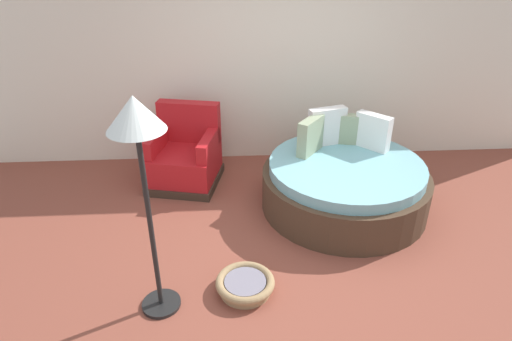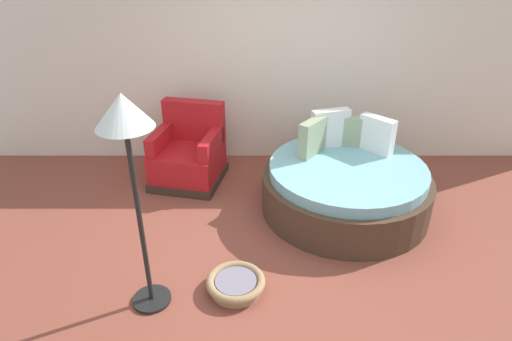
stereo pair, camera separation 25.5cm
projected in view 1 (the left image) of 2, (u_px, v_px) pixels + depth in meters
ground_plane at (287, 250)px, 4.29m from camera, size 8.00×8.00×0.02m
back_wall at (269, 54)px, 5.48m from camera, size 8.00×0.12×2.77m
round_daybed at (344, 183)px, 4.84m from camera, size 1.82×1.82×0.99m
red_armchair at (185, 157)px, 5.31m from camera, size 0.95×0.95×0.94m
pet_basket at (245, 284)px, 3.75m from camera, size 0.51×0.51×0.13m
floor_lamp at (138, 137)px, 2.91m from camera, size 0.40×0.40×1.82m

